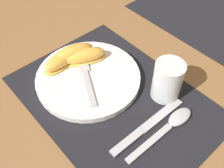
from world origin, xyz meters
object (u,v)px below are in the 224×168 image
at_px(juice_glass, 167,82).
at_px(fork, 85,74).
at_px(plate, 88,78).
at_px(knife, 146,127).
at_px(citrus_wedge_0, 84,56).
at_px(citrus_wedge_1, 74,54).
at_px(spoon, 172,123).
at_px(citrus_wedge_2, 65,58).

height_order(juice_glass, fork, juice_glass).
relative_size(plate, juice_glass, 2.67).
bearing_deg(knife, juice_glass, 109.72).
height_order(knife, citrus_wedge_0, citrus_wedge_0).
xyz_separation_m(plate, citrus_wedge_0, (-0.05, 0.02, 0.02)).
relative_size(juice_glass, citrus_wedge_1, 0.83).
height_order(juice_glass, knife, juice_glass).
xyz_separation_m(spoon, fork, (-0.23, -0.06, 0.01)).
distance_m(fork, citrus_wedge_1, 0.06).
xyz_separation_m(knife, spoon, (0.03, 0.05, 0.00)).
height_order(plate, juice_glass, juice_glass).
relative_size(plate, knife, 1.24).
bearing_deg(citrus_wedge_2, citrus_wedge_1, 70.26).
height_order(fork, citrus_wedge_1, citrus_wedge_1).
xyz_separation_m(juice_glass, knife, (0.04, -0.10, -0.04)).
relative_size(fork, citrus_wedge_1, 1.45).
relative_size(juice_glass, citrus_wedge_0, 0.78).
bearing_deg(plate, spoon, 13.51).
height_order(knife, spoon, spoon).
bearing_deg(fork, citrus_wedge_1, 169.82).
distance_m(spoon, fork, 0.24).
xyz_separation_m(plate, spoon, (0.22, 0.05, -0.00)).
relative_size(knife, citrus_wedge_0, 1.68).
relative_size(spoon, fork, 1.14).
xyz_separation_m(citrus_wedge_0, citrus_wedge_1, (-0.02, -0.02, 0.00)).
relative_size(plate, citrus_wedge_1, 2.22).
bearing_deg(citrus_wedge_1, fork, -10.18).
xyz_separation_m(plate, citrus_wedge_2, (-0.08, -0.01, 0.02)).
height_order(juice_glass, citrus_wedge_0, juice_glass).
xyz_separation_m(plate, citrus_wedge_1, (-0.07, 0.01, 0.03)).
xyz_separation_m(juice_glass, fork, (-0.16, -0.11, -0.02)).
relative_size(spoon, citrus_wedge_1, 1.65).
distance_m(knife, citrus_wedge_1, 0.26).
xyz_separation_m(knife, citrus_wedge_2, (-0.27, -0.02, 0.03)).
relative_size(citrus_wedge_0, citrus_wedge_2, 0.90).
bearing_deg(citrus_wedge_0, knife, -4.02).
height_order(citrus_wedge_0, citrus_wedge_2, same).
height_order(citrus_wedge_1, citrus_wedge_2, citrus_wedge_1).
bearing_deg(citrus_wedge_2, fork, 9.37).
distance_m(juice_glass, citrus_wedge_0, 0.22).
distance_m(juice_glass, spoon, 0.09).
distance_m(knife, citrus_wedge_2, 0.27).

